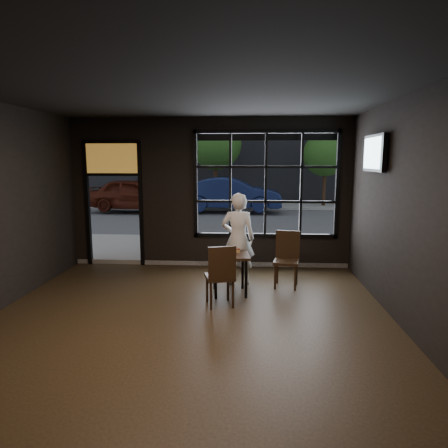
# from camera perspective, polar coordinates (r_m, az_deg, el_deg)

# --- Properties ---
(floor) EXTENTS (6.00, 7.00, 0.02)m
(floor) POSITION_cam_1_polar(r_m,az_deg,el_deg) (5.60, -5.77, -15.45)
(floor) COLOR black
(floor) RESTS_ON ground
(ceiling) EXTENTS (6.00, 7.00, 0.02)m
(ceiling) POSITION_cam_1_polar(r_m,az_deg,el_deg) (5.17, -6.38, 19.04)
(ceiling) COLOR black
(ceiling) RESTS_ON ground
(wall_right) EXTENTS (0.04, 7.00, 3.20)m
(wall_right) POSITION_cam_1_polar(r_m,az_deg,el_deg) (5.50, 26.47, 0.68)
(wall_right) COLOR black
(wall_right) RESTS_ON ground
(window_frame) EXTENTS (3.06, 0.12, 2.28)m
(window_frame) POSITION_cam_1_polar(r_m,az_deg,el_deg) (8.54, 5.97, 5.65)
(window_frame) COLOR black
(window_frame) RESTS_ON ground
(stained_transom) EXTENTS (1.20, 0.06, 0.70)m
(stained_transom) POSITION_cam_1_polar(r_m,az_deg,el_deg) (9.02, -15.69, 9.04)
(stained_transom) COLOR orange
(stained_transom) RESTS_ON ground
(street_asphalt) EXTENTS (60.00, 41.00, 0.04)m
(street_asphalt) POSITION_cam_1_polar(r_m,az_deg,el_deg) (29.13, 2.03, 4.59)
(street_asphalt) COLOR #545456
(street_asphalt) RESTS_ON ground
(building_across) EXTENTS (28.00, 12.00, 15.00)m
(building_across) POSITION_cam_1_polar(r_m,az_deg,el_deg) (28.51, 2.06, 19.67)
(building_across) COLOR #5B5956
(building_across) RESTS_ON ground
(cafe_table) EXTENTS (0.74, 0.74, 0.71)m
(cafe_table) POSITION_cam_1_polar(r_m,az_deg,el_deg) (7.00, 0.83, -7.12)
(cafe_table) COLOR black
(cafe_table) RESTS_ON floor
(chair_near) EXTENTS (0.54, 0.54, 1.01)m
(chair_near) POSITION_cam_1_polar(r_m,az_deg,el_deg) (6.41, -0.62, -7.27)
(chair_near) COLOR black
(chair_near) RESTS_ON floor
(chair_window) EXTENTS (0.51, 0.51, 1.02)m
(chair_window) POSITION_cam_1_polar(r_m,az_deg,el_deg) (7.40, 8.90, -5.09)
(chair_window) COLOR black
(chair_window) RESTS_ON floor
(man) EXTENTS (0.64, 0.43, 1.72)m
(man) POSITION_cam_1_polar(r_m,az_deg,el_deg) (7.45, 2.00, -2.13)
(man) COLOR white
(man) RESTS_ON floor
(hotdog) EXTENTS (0.21, 0.12, 0.06)m
(hotdog) POSITION_cam_1_polar(r_m,az_deg,el_deg) (7.01, 1.50, -3.88)
(hotdog) COLOR tan
(hotdog) RESTS_ON cafe_table
(cup) EXTENTS (0.14, 0.14, 0.10)m
(cup) POSITION_cam_1_polar(r_m,az_deg,el_deg) (6.77, -0.34, -4.17)
(cup) COLOR silver
(cup) RESTS_ON cafe_table
(tv) EXTENTS (0.12, 1.04, 0.61)m
(tv) POSITION_cam_1_polar(r_m,az_deg,el_deg) (7.15, 20.75, 9.44)
(tv) COLOR black
(tv) RESTS_ON wall_right
(navy_car) EXTENTS (4.45, 1.67, 1.45)m
(navy_car) POSITION_cam_1_polar(r_m,az_deg,el_deg) (17.51, 1.03, 4.30)
(navy_car) COLOR #151F49
(navy_car) RESTS_ON street_asphalt
(maroon_car) EXTENTS (4.28, 2.03, 1.41)m
(maroon_car) POSITION_cam_1_polar(r_m,az_deg,el_deg) (17.94, -12.55, 4.14)
(maroon_car) COLOR #43150A
(maroon_car) RESTS_ON street_asphalt
(tree_left) EXTENTS (2.55, 2.55, 4.36)m
(tree_left) POSITION_cam_1_polar(r_m,az_deg,el_deg) (19.94, -1.23, 11.35)
(tree_left) COLOR #332114
(tree_left) RESTS_ON street_asphalt
(tree_right) EXTENTS (2.13, 2.13, 3.64)m
(tree_right) POSITION_cam_1_polar(r_m,az_deg,el_deg) (20.05, 14.27, 9.61)
(tree_right) COLOR #332114
(tree_right) RESTS_ON street_asphalt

